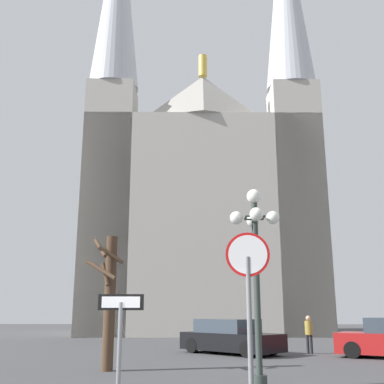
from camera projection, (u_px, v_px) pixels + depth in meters
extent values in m
cube|color=#ADA89E|center=(202.00, 231.00, 40.01)|extent=(18.62, 12.36, 16.48)
pyramid|color=#ADA89E|center=(203.00, 97.00, 37.72)|extent=(6.44, 2.25, 3.50)
cylinder|color=gold|center=(203.00, 66.00, 38.36)|extent=(0.70, 0.70, 1.80)
cube|color=#ADA89E|center=(108.00, 205.00, 36.40)|extent=(3.81, 3.81, 19.27)
cube|color=#ADA89E|center=(298.00, 205.00, 36.53)|extent=(3.81, 3.81, 19.27)
cylinder|color=slate|center=(250.00, 344.00, 7.28)|extent=(0.08, 0.08, 2.64)
cylinder|color=red|center=(248.00, 255.00, 7.60)|extent=(0.70, 0.10, 0.70)
cylinder|color=white|center=(248.00, 254.00, 7.58)|extent=(0.62, 0.06, 0.62)
cylinder|color=slate|center=(119.00, 367.00, 7.31)|extent=(0.07, 0.07, 1.94)
cube|color=black|center=(121.00, 302.00, 7.54)|extent=(0.72, 0.06, 0.25)
cube|color=white|center=(121.00, 302.00, 7.53)|extent=(0.60, 0.03, 0.17)
cylinder|color=#2D3833|center=(257.00, 292.00, 11.93)|extent=(0.16, 0.16, 4.53)
cylinder|color=#2D3833|center=(260.00, 382.00, 11.42)|extent=(0.36, 0.36, 0.30)
sphere|color=white|center=(254.00, 196.00, 12.52)|extent=(0.38, 0.38, 0.38)
sphere|color=white|center=(273.00, 218.00, 12.37)|extent=(0.34, 0.34, 0.34)
cylinder|color=#2D3833|center=(264.00, 218.00, 12.38)|extent=(0.05, 0.47, 0.05)
sphere|color=white|center=(253.00, 221.00, 12.84)|extent=(0.34, 0.34, 0.34)
cylinder|color=#2D3833|center=(254.00, 219.00, 12.61)|extent=(0.47, 0.05, 0.05)
sphere|color=white|center=(236.00, 218.00, 12.40)|extent=(0.34, 0.34, 0.34)
cylinder|color=#2D3833|center=(245.00, 218.00, 12.39)|extent=(0.05, 0.47, 0.05)
sphere|color=white|center=(256.00, 214.00, 11.93)|extent=(0.34, 0.34, 0.34)
cylinder|color=#2D3833|center=(255.00, 216.00, 12.16)|extent=(0.47, 0.05, 0.05)
cylinder|color=#473323|center=(110.00, 302.00, 15.12)|extent=(0.36, 0.36, 4.15)
cylinder|color=#473323|center=(111.00, 255.00, 15.10)|extent=(0.84, 0.25, 0.58)
cylinder|color=#473323|center=(100.00, 248.00, 15.30)|extent=(0.63, 0.79, 0.70)
cylinder|color=#473323|center=(105.00, 274.00, 15.21)|extent=(0.41, 0.47, 0.76)
cylinder|color=#473323|center=(101.00, 270.00, 14.87)|extent=(1.11, 0.58, 0.68)
cylinder|color=black|center=(352.00, 350.00, 18.49)|extent=(0.67, 0.50, 0.64)
cylinder|color=black|center=(361.00, 347.00, 19.86)|extent=(0.67, 0.50, 0.64)
cube|color=black|center=(231.00, 342.00, 20.41)|extent=(4.53, 4.41, 0.72)
cube|color=#333D47|center=(227.00, 326.00, 20.72)|extent=(2.96, 2.93, 0.57)
cylinder|color=black|center=(272.00, 347.00, 19.89)|extent=(0.62, 0.60, 0.64)
cylinder|color=black|center=(247.00, 349.00, 18.75)|extent=(0.62, 0.60, 0.64)
cylinder|color=black|center=(218.00, 344.00, 21.98)|extent=(0.62, 0.60, 0.64)
cylinder|color=black|center=(193.00, 345.00, 20.85)|extent=(0.62, 0.60, 0.64)
cylinder|color=black|center=(308.00, 344.00, 20.51)|extent=(0.12, 0.12, 0.78)
cylinder|color=black|center=(311.00, 344.00, 20.42)|extent=(0.12, 0.12, 0.78)
cylinder|color=olive|center=(309.00, 328.00, 20.63)|extent=(0.32, 0.32, 0.59)
sphere|color=tan|center=(308.00, 318.00, 20.73)|extent=(0.21, 0.21, 0.21)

